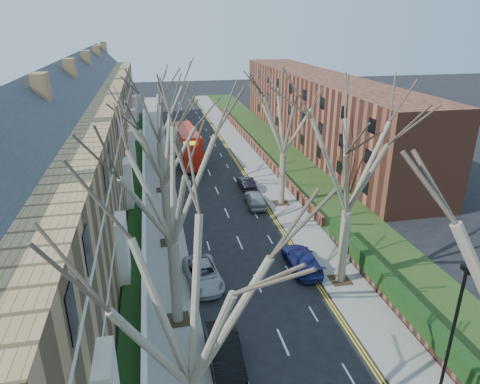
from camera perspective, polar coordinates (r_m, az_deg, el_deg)
ground at (r=23.77m, az=8.07°, el=-23.83°), size 240.00×240.00×0.00m
pavement_left at (r=57.01m, az=-10.98°, el=4.15°), size 3.00×102.00×0.12m
pavement_right at (r=58.33m, az=0.90°, el=4.95°), size 3.00×102.00×0.12m
terrace_left at (r=48.38m, az=-20.30°, el=6.80°), size 9.70×78.00×13.60m
flats_right at (r=64.25m, az=10.32°, el=10.70°), size 13.97×54.00×10.00m
wall_hedge_right at (r=27.41m, az=22.64°, el=-15.34°), size 0.70×24.00×1.80m
front_wall_left at (r=49.25m, az=-12.68°, el=1.89°), size 0.30×78.00×1.00m
grass_verge_right at (r=59.42m, az=5.16°, el=5.27°), size 6.00×102.00×0.06m
lamp_post at (r=20.60m, az=26.20°, el=-17.66°), size 0.18×0.50×8.11m
tree_left_near at (r=13.98m, az=-7.19°, el=-13.21°), size 9.80×9.80×13.73m
tree_left_mid at (r=22.69m, az=-9.54°, el=2.56°), size 10.50×10.50×14.71m
tree_left_far at (r=32.39m, az=-10.43°, el=7.71°), size 10.15×10.15×14.22m
tree_left_dist at (r=44.08m, az=-11.06°, el=11.76°), size 10.50×10.50×14.71m
tree_right_mid at (r=27.39m, az=14.85°, el=5.46°), size 10.50×10.50×14.71m
tree_right_far at (r=40.10m, az=5.99°, el=10.61°), size 10.15×10.15×14.22m
double_decker_bus at (r=55.05m, az=-7.05°, el=5.99°), size 3.11×10.39×4.32m
car_left_mid at (r=23.99m, az=-2.02°, el=-20.56°), size 1.64×4.61×1.52m
car_left_far at (r=30.15m, az=-4.94°, el=-10.88°), size 2.72×5.12×1.37m
car_right_near at (r=31.98m, az=8.26°, el=-8.89°), size 2.11×5.01×1.45m
car_right_mid at (r=41.99m, az=2.04°, el=-0.91°), size 1.99×4.44×1.48m
car_right_far at (r=46.22m, az=0.88°, el=1.16°), size 1.44×4.00×1.31m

